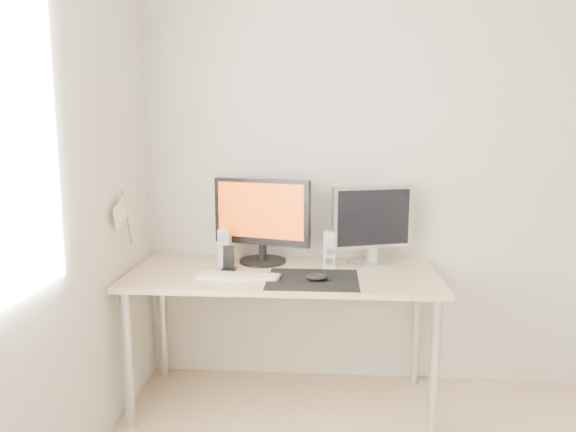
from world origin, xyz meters
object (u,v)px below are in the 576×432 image
object	(u,v)px
keyboard	(239,276)
speaker_left	(225,247)
phone_dock	(229,263)
main_monitor	(262,218)
second_monitor	(372,222)
speaker_right	(329,249)
mouse	(317,277)
desk	(283,286)

from	to	relation	value
keyboard	speaker_left	bearing A→B (deg)	114.88
phone_dock	main_monitor	bearing A→B (deg)	49.39
second_monitor	speaker_right	distance (m)	0.28
speaker_right	main_monitor	bearing A→B (deg)	168.82
mouse	speaker_left	bearing A→B (deg)	149.65
main_monitor	mouse	bearing A→B (deg)	-48.54
main_monitor	second_monitor	distance (m)	0.60
mouse	speaker_right	bearing A→B (deg)	77.76
keyboard	main_monitor	bearing A→B (deg)	74.78
speaker_left	phone_dock	bearing A→B (deg)	-70.78
desk	second_monitor	world-z (taller)	second_monitor
phone_dock	speaker_left	bearing A→B (deg)	109.22
second_monitor	phone_dock	distance (m)	0.80
desk	speaker_left	distance (m)	0.40
desk	keyboard	world-z (taller)	keyboard
speaker_left	keyboard	size ratio (longest dim) A/B	0.46
desk	phone_dock	size ratio (longest dim) A/B	11.82
mouse	second_monitor	xyz separation A→B (m)	(0.29, 0.35, 0.22)
speaker_left	keyboard	distance (m)	0.29
second_monitor	keyboard	size ratio (longest dim) A/B	1.02
mouse	speaker_right	world-z (taller)	speaker_right
second_monitor	speaker_right	xyz separation A→B (m)	(-0.23, -0.07, -0.14)
speaker_left	speaker_right	xyz separation A→B (m)	(0.57, -0.02, 0.00)
main_monitor	keyboard	world-z (taller)	main_monitor
mouse	main_monitor	xyz separation A→B (m)	(-0.31, 0.35, 0.23)
speaker_right	second_monitor	bearing A→B (deg)	16.83
mouse	main_monitor	world-z (taller)	main_monitor
desk	second_monitor	bearing A→B (deg)	20.96
main_monitor	second_monitor	size ratio (longest dim) A/B	1.23
main_monitor	keyboard	bearing A→B (deg)	-105.22
desk	second_monitor	distance (m)	0.59
phone_dock	speaker_right	bearing A→B (deg)	11.55
mouse	keyboard	size ratio (longest dim) A/B	0.24
desk	keyboard	distance (m)	0.26
speaker_left	phone_dock	world-z (taller)	speaker_left
desk	keyboard	bearing A→B (deg)	-150.58
desk	speaker_right	bearing A→B (deg)	24.74
desk	second_monitor	xyz separation A→B (m)	(0.47, 0.18, 0.32)
mouse	speaker_right	distance (m)	0.29
mouse	main_monitor	bearing A→B (deg)	131.46
desk	mouse	bearing A→B (deg)	-43.25
desk	phone_dock	xyz separation A→B (m)	(-0.29, 0.00, 0.12)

